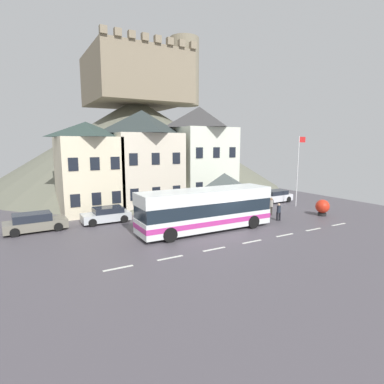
# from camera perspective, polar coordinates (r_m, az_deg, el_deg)

# --- Properties ---
(ground_plane) EXTENTS (40.00, 60.00, 0.07)m
(ground_plane) POSITION_cam_1_polar(r_m,az_deg,el_deg) (23.44, 6.22, -7.17)
(ground_plane) COLOR #504B53
(townhouse_00) EXTENTS (5.27, 6.16, 8.43)m
(townhouse_00) POSITION_cam_1_polar(r_m,az_deg,el_deg) (30.93, -18.56, 4.30)
(townhouse_00) COLOR beige
(townhouse_00) RESTS_ON ground_plane
(townhouse_01) EXTENTS (6.52, 6.81, 9.78)m
(townhouse_01) POSITION_cam_1_polar(r_m,az_deg,el_deg) (32.74, -9.00, 6.06)
(townhouse_01) COLOR beige
(townhouse_01) RESTS_ON ground_plane
(townhouse_02) EXTENTS (6.23, 7.00, 10.52)m
(townhouse_02) POSITION_cam_1_polar(r_m,az_deg,el_deg) (35.80, 1.35, 6.99)
(townhouse_02) COLOR silver
(townhouse_02) RESTS_ON ground_plane
(hilltop_castle) EXTENTS (43.60, 43.60, 22.08)m
(hilltop_castle) POSITION_cam_1_polar(r_m,az_deg,el_deg) (49.86, -10.06, 9.60)
(hilltop_castle) COLOR #676857
(hilltop_castle) RESTS_ON ground_plane
(transit_bus) EXTENTS (10.41, 2.79, 3.11)m
(transit_bus) POSITION_cam_1_polar(r_m,az_deg,el_deg) (23.04, 2.57, -3.31)
(transit_bus) COLOR white
(transit_bus) RESTS_ON ground_plane
(bus_shelter) EXTENTS (3.60, 3.60, 3.77)m
(bus_shelter) POSITION_cam_1_polar(r_m,az_deg,el_deg) (28.70, 5.93, 2.09)
(bus_shelter) COLOR #473D33
(bus_shelter) RESTS_ON ground_plane
(parked_car_00) EXTENTS (4.25, 2.13, 1.31)m
(parked_car_00) POSITION_cam_1_polar(r_m,az_deg,el_deg) (35.53, 14.83, -0.79)
(parked_car_00) COLOR silver
(parked_car_00) RESTS_ON ground_plane
(parked_car_01) EXTENTS (4.35, 2.11, 1.37)m
(parked_car_01) POSITION_cam_1_polar(r_m,az_deg,el_deg) (25.81, -26.90, -5.00)
(parked_car_01) COLOR slate
(parked_car_01) RESTS_ON ground_plane
(parked_car_02) EXTENTS (3.84, 1.86, 1.28)m
(parked_car_02) POSITION_cam_1_polar(r_m,az_deg,el_deg) (26.54, -15.41, -4.07)
(parked_car_02) COLOR silver
(parked_car_02) RESTS_ON ground_plane
(parked_car_03) EXTENTS (4.00, 2.33, 1.29)m
(parked_car_03) POSITION_cam_1_polar(r_m,az_deg,el_deg) (31.36, 5.23, -1.81)
(parked_car_03) COLOR slate
(parked_car_03) RESTS_ON ground_plane
(pedestrian_00) EXTENTS (0.32, 0.32, 1.48)m
(pedestrian_00) POSITION_cam_1_polar(r_m,az_deg,el_deg) (27.17, 15.61, -3.42)
(pedestrian_00) COLOR black
(pedestrian_00) RESTS_ON ground_plane
(pedestrian_01) EXTENTS (0.31, 0.31, 1.56)m
(pedestrian_01) POSITION_cam_1_polar(r_m,az_deg,el_deg) (27.80, 10.56, -2.77)
(pedestrian_01) COLOR black
(pedestrian_01) RESTS_ON ground_plane
(pedestrian_02) EXTENTS (0.33, 0.33, 1.46)m
(pedestrian_02) POSITION_cam_1_polar(r_m,az_deg,el_deg) (27.43, 13.76, -3.14)
(pedestrian_02) COLOR black
(pedestrian_02) RESTS_ON ground_plane
(pedestrian_03) EXTENTS (0.37, 0.36, 1.63)m
(pedestrian_03) POSITION_cam_1_polar(r_m,az_deg,el_deg) (28.92, 14.29, -2.38)
(pedestrian_03) COLOR #38332D
(pedestrian_03) RESTS_ON ground_plane
(public_bench) EXTENTS (1.43, 0.48, 0.87)m
(public_bench) POSITION_cam_1_polar(r_m,az_deg,el_deg) (31.09, 3.97, -2.21)
(public_bench) COLOR #33473D
(public_bench) RESTS_ON ground_plane
(flagpole) EXTENTS (0.95, 0.10, 7.18)m
(flagpole) POSITION_cam_1_polar(r_m,az_deg,el_deg) (33.66, 18.91, 4.51)
(flagpole) COLOR silver
(flagpole) RESTS_ON ground_plane
(harbour_buoy) EXTENTS (1.22, 1.22, 1.47)m
(harbour_buoy) POSITION_cam_1_polar(r_m,az_deg,el_deg) (30.28, 22.80, -2.53)
(harbour_buoy) COLOR black
(harbour_buoy) RESTS_ON ground_plane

